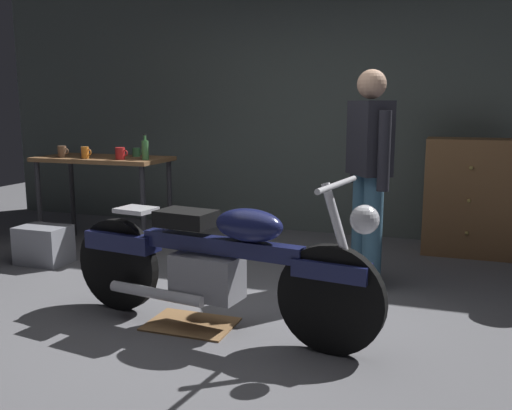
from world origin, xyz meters
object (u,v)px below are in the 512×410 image
at_px(storage_bin, 44,245).
at_px(mug_brown_stoneware, 62,152).
at_px(person_standing, 369,169).
at_px(mug_orange_travel, 85,153).
at_px(wooden_dresser, 468,197).
at_px(mug_green_speckled, 137,152).
at_px(mug_red_diner, 120,153).
at_px(bottle, 145,150).
at_px(mug_blue_enamel, 85,151).
at_px(motorcycle, 216,261).

distance_m(storage_bin, mug_brown_stoneware, 1.00).
distance_m(person_standing, mug_orange_travel, 2.74).
xyz_separation_m(wooden_dresser, mug_green_speckled, (-3.14, -0.72, 0.39)).
relative_size(wooden_dresser, mug_red_diner, 8.67).
bearing_deg(bottle, person_standing, -8.06).
relative_size(mug_blue_enamel, mug_green_speckled, 1.06).
height_order(motorcycle, mug_orange_travel, mug_orange_travel).
bearing_deg(motorcycle, person_standing, 65.81).
bearing_deg(bottle, mug_brown_stoneware, -177.10).
distance_m(storage_bin, mug_green_speckled, 1.27).
bearing_deg(mug_orange_travel, wooden_dresser, 16.97).
bearing_deg(storage_bin, motorcycle, -23.14).
bearing_deg(motorcycle, bottle, 139.98).
distance_m(storage_bin, mug_red_diner, 1.08).
height_order(storage_bin, mug_orange_travel, mug_orange_travel).
xyz_separation_m(mug_green_speckled, bottle, (0.26, -0.27, 0.05)).
height_order(mug_green_speckled, bottle, bottle).
distance_m(mug_brown_stoneware, mug_green_speckled, 0.72).
relative_size(mug_green_speckled, bottle, 0.45).
bearing_deg(person_standing, mug_blue_enamel, 47.21).
height_order(person_standing, mug_green_speckled, person_standing).
height_order(mug_brown_stoneware, mug_blue_enamel, mug_brown_stoneware).
distance_m(motorcycle, person_standing, 1.50).
height_order(mug_orange_travel, bottle, bottle).
relative_size(mug_orange_travel, mug_green_speckled, 1.03).
bearing_deg(bottle, wooden_dresser, 18.90).
bearing_deg(mug_orange_travel, storage_bin, -99.65).
bearing_deg(mug_red_diner, bottle, 13.17).
height_order(mug_blue_enamel, mug_red_diner, mug_red_diner).
bearing_deg(mug_red_diner, mug_brown_stoneware, 179.19).
height_order(person_standing, storage_bin, person_standing).
xyz_separation_m(storage_bin, mug_blue_enamel, (-0.10, 0.81, 0.78)).
bearing_deg(wooden_dresser, storage_bin, -155.77).
height_order(wooden_dresser, bottle, bottle).
height_order(motorcycle, person_standing, person_standing).
bearing_deg(mug_orange_travel, mug_blue_enamel, 126.90).
bearing_deg(person_standing, mug_brown_stoneware, 51.75).
bearing_deg(motorcycle, storage_bin, 164.78).
bearing_deg(mug_green_speckled, storage_bin, -116.25).
relative_size(person_standing, storage_bin, 3.80).
xyz_separation_m(mug_green_speckled, mug_red_diner, (0.02, -0.33, 0.01)).
height_order(motorcycle, mug_red_diner, mug_red_diner).
relative_size(mug_red_diner, bottle, 0.53).
bearing_deg(mug_red_diner, person_standing, -5.94).
xyz_separation_m(motorcycle, mug_red_diner, (-1.60, 1.45, 0.51)).
bearing_deg(mug_green_speckled, motorcycle, -47.69).
distance_m(wooden_dresser, mug_brown_stoneware, 3.94).
height_order(mug_brown_stoneware, mug_red_diner, mug_red_diner).
bearing_deg(mug_blue_enamel, mug_brown_stoneware, -112.81).
height_order(person_standing, bottle, person_standing).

